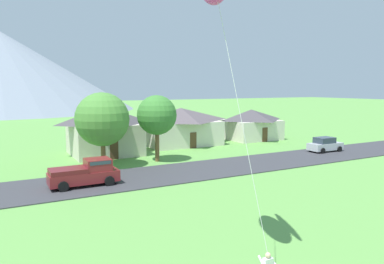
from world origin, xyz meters
The scene contains 8 objects.
road_strip centered at (0.00, 28.98, 0.04)m, with size 160.00×7.14×0.08m, color #38383D.
house_leftmost centered at (0.40, 41.36, 2.82)m, with size 7.86×7.82×5.44m.
house_right_center centered at (22.59, 43.18, 2.26)m, with size 7.86×6.85×4.36m.
house_rightmost centered at (11.21, 43.47, 2.53)m, with size 10.14×7.34×4.88m.
tree_near_left centered at (-1.66, 34.34, 4.61)m, with size 5.07×5.07×7.16m.
tree_center centered at (4.03, 34.69, 4.76)m, with size 4.07×4.07×6.82m.
parked_car_silver_mid_west centered at (23.57, 30.29, 0.87)m, with size 4.23×2.14×1.68m.
pickup_truck_maroon_west_side centered at (-4.63, 28.46, 1.06)m, with size 5.21×2.34×1.99m.
Camera 1 is at (-10.68, 0.08, 7.65)m, focal length 34.48 mm.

